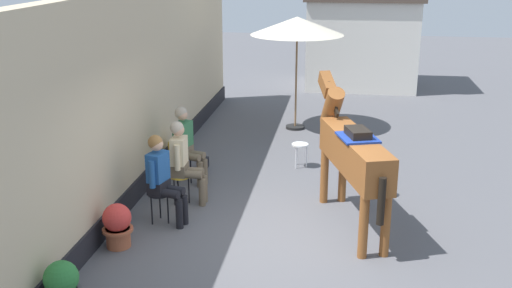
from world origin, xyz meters
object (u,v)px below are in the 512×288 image
at_px(seated_visitor_middle, 183,158).
at_px(spare_stool_white, 300,147).
at_px(seated_visitor_far, 186,141).
at_px(flower_planter_farthest, 178,151).
at_px(flower_planter_nearest, 62,286).
at_px(satchel_bag, 204,163).
at_px(seated_visitor_near, 162,175).
at_px(cafe_parasol, 297,27).
at_px(saddled_horse_center, 352,151).
at_px(flower_planter_inner_near, 117,225).

height_order(seated_visitor_middle, spare_stool_white, seated_visitor_middle).
xyz_separation_m(seated_visitor_far, flower_planter_farthest, (-0.36, 0.75, -0.44)).
xyz_separation_m(seated_visitor_middle, flower_planter_nearest, (-0.55, -3.31, -0.44)).
relative_size(spare_stool_white, satchel_bag, 1.64).
bearing_deg(seated_visitor_far, seated_visitor_near, -87.52).
bearing_deg(satchel_bag, spare_stool_white, -76.14).
relative_size(seated_visitor_middle, spare_stool_white, 3.02).
distance_m(spare_stool_white, satchel_bag, 1.86).
height_order(seated_visitor_far, cafe_parasol, cafe_parasol).
height_order(saddled_horse_center, satchel_bag, saddled_horse_center).
xyz_separation_m(flower_planter_inner_near, satchel_bag, (0.46, 3.33, -0.23)).
bearing_deg(flower_planter_farthest, flower_planter_inner_near, -89.44).
bearing_deg(spare_stool_white, saddled_horse_center, -69.01).
distance_m(seated_visitor_near, flower_planter_nearest, 2.59).
height_order(flower_planter_inner_near, spare_stool_white, flower_planter_inner_near).
bearing_deg(saddled_horse_center, spare_stool_white, 110.99).
bearing_deg(seated_visitor_middle, saddled_horse_center, -8.36).
distance_m(saddled_horse_center, flower_planter_nearest, 4.43).
height_order(flower_planter_nearest, spare_stool_white, flower_planter_nearest).
bearing_deg(seated_visitor_middle, seated_visitor_near, -98.03).
relative_size(seated_visitor_near, flower_planter_nearest, 2.17).
relative_size(seated_visitor_middle, saddled_horse_center, 0.48).
height_order(seated_visitor_far, saddled_horse_center, saddled_horse_center).
distance_m(flower_planter_farthest, cafe_parasol, 4.15).
distance_m(seated_visitor_near, cafe_parasol, 5.91).
bearing_deg(spare_stool_white, seated_visitor_near, -123.09).
xyz_separation_m(saddled_horse_center, flower_planter_inner_near, (-3.19, -1.26, -0.82)).
distance_m(seated_visitor_near, seated_visitor_middle, 0.81).
distance_m(seated_visitor_near, spare_stool_white, 3.41).
relative_size(flower_planter_farthest, satchel_bag, 2.29).
xyz_separation_m(seated_visitor_far, flower_planter_inner_near, (-0.33, -2.56, -0.44)).
relative_size(seated_visitor_middle, satchel_bag, 4.96).
bearing_deg(saddled_horse_center, seated_visitor_middle, 171.64).
relative_size(seated_visitor_middle, flower_planter_inner_near, 2.17).
bearing_deg(satchel_bag, seated_visitor_near, -179.09).
height_order(flower_planter_farthest, cafe_parasol, cafe_parasol).
xyz_separation_m(flower_planter_nearest, spare_stool_white, (2.29, 5.35, 0.07)).
bearing_deg(flower_planter_farthest, seated_visitor_far, -64.18).
bearing_deg(seated_visitor_far, flower_planter_nearest, -94.92).
bearing_deg(flower_planter_inner_near, seated_visitor_far, 82.65).
xyz_separation_m(seated_visitor_middle, seated_visitor_far, (-0.19, 0.91, 0.00)).
xyz_separation_m(seated_visitor_middle, spare_stool_white, (1.74, 2.04, -0.38)).
relative_size(saddled_horse_center, flower_planter_inner_near, 4.52).
bearing_deg(flower_planter_inner_near, seated_visitor_middle, 72.66).
bearing_deg(spare_stool_white, seated_visitor_far, -149.48).
xyz_separation_m(seated_visitor_middle, cafe_parasol, (1.43, 4.68, 1.59)).
bearing_deg(seated_visitor_middle, spare_stool_white, 49.57).
distance_m(saddled_horse_center, flower_planter_inner_near, 3.53).
bearing_deg(flower_planter_farthest, cafe_parasol, 56.85).
distance_m(flower_planter_inner_near, spare_stool_white, 4.33).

